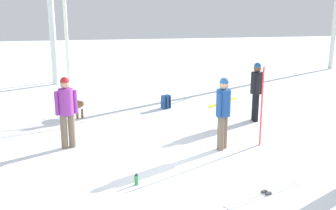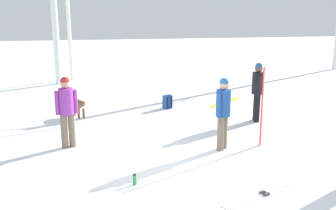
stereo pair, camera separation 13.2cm
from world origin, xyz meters
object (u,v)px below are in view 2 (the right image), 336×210
dog (79,104)px  ski_pair_planted_0 (262,107)px  person_3 (258,88)px  backpack_0 (167,102)px  person_0 (67,108)px  ski_pair_lying_0 (263,195)px  water_bottle_0 (135,180)px  person_1 (223,109)px  ski_pair_lying_1 (225,103)px

dog → ski_pair_planted_0: bearing=-36.2°
person_3 → backpack_0: person_3 is taller
dog → ski_pair_planted_0: 5.54m
person_0 → ski_pair_lying_0: person_0 is taller
water_bottle_0 → person_3: bearing=43.4°
backpack_0 → person_1: bearing=-80.1°
person_1 → person_3: 2.65m
backpack_0 → water_bottle_0: size_ratio=2.01×
ski_pair_lying_1 → water_bottle_0: size_ratio=6.56×
person_3 → ski_pair_lying_0: person_3 is taller
ski_pair_planted_0 → ski_pair_lying_0: ski_pair_planted_0 is taller
person_1 → backpack_0: bearing=99.9°
backpack_0 → person_3: bearing=-38.0°
person_0 → person_3: size_ratio=1.00×
person_1 → person_3: bearing=51.4°
ski_pair_planted_0 → backpack_0: size_ratio=4.39×
person_1 → ski_pair_planted_0: ski_pair_planted_0 is taller
person_0 → person_1: size_ratio=1.00×
water_bottle_0 → ski_pair_lying_1: bearing=58.5°
ski_pair_planted_0 → backpack_0: ski_pair_planted_0 is taller
ski_pair_planted_0 → person_0: bearing=171.8°
ski_pair_lying_1 → water_bottle_0: (-3.58, -5.85, 0.09)m
water_bottle_0 → backpack_0: bearing=74.6°
person_0 → backpack_0: (2.90, 3.17, -0.77)m
person_3 → dog: (-5.13, 1.26, -0.59)m
person_0 → dog: bearing=87.6°
dog → backpack_0: dog is taller
dog → ski_pair_lying_1: size_ratio=0.58×
dog → person_0: bearing=-92.4°
person_1 → person_3: (1.65, 2.07, 0.00)m
ski_pair_lying_1 → person_0: bearing=-144.4°
person_0 → ski_pair_lying_1: size_ratio=1.20×
ski_pair_lying_0 → water_bottle_0: (-2.24, 0.80, 0.09)m
ski_pair_planted_0 → water_bottle_0: (-3.16, -1.64, -0.86)m
dog → backpack_0: size_ratio=1.90×
dog → backpack_0: 2.85m
person_1 → dog: bearing=136.2°
ski_pair_lying_1 → water_bottle_0: bearing=-121.5°
person_3 → ski_pair_lying_1: (-0.26, 2.22, -0.97)m
person_0 → ski_pair_lying_0: (3.64, -3.10, -0.97)m
person_0 → person_3: same height
ski_pair_planted_0 → water_bottle_0: size_ratio=8.82×
person_3 → ski_pair_lying_1: 2.44m
person_3 → water_bottle_0: bearing=-136.6°
dog → water_bottle_0: bearing=-75.3°
dog → ski_pair_lying_0: 6.71m
ski_pair_lying_1 → backpack_0: backpack_0 is taller
ski_pair_planted_0 → person_3: bearing=71.2°
ski_pair_lying_1 → ski_pair_lying_0: bearing=-101.4°
ski_pair_planted_0 → ski_pair_lying_1: bearing=84.3°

